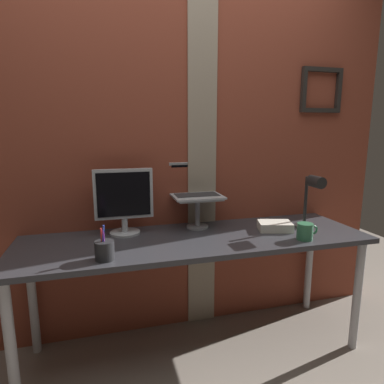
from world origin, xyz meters
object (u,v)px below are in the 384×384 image
desk_lamp (311,197)px  pen_cup (105,250)px  coffee_mug (305,231)px  monitor (124,198)px  laptop (194,187)px

desk_lamp → pen_cup: bearing=-173.2°
desk_lamp → coffee_mug: bearing=-131.6°
monitor → pen_cup: (-0.12, -0.38, -0.17)m
pen_cup → monitor: bearing=72.4°
pen_cup → coffee_mug: pen_cup is taller
desk_lamp → coffee_mug: 0.26m
laptop → coffee_mug: size_ratio=2.41×
pen_cup → coffee_mug: (1.10, 0.00, -0.00)m
laptop → pen_cup: 0.76m
laptop → coffee_mug: bearing=-41.0°
laptop → pen_cup: bearing=-141.6°
laptop → coffee_mug: 0.73m
monitor → pen_cup: bearing=-107.6°
pen_cup → coffee_mug: 1.10m
monitor → coffee_mug: monitor is taller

